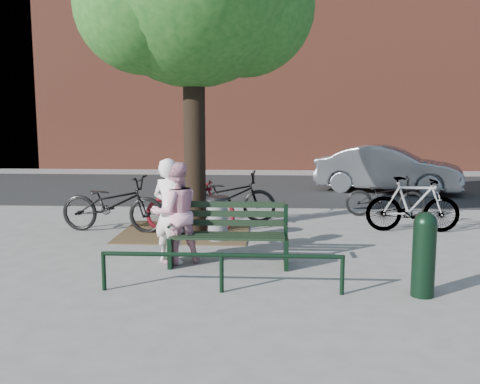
# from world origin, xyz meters

# --- Properties ---
(ground) EXTENTS (90.00, 90.00, 0.00)m
(ground) POSITION_xyz_m (0.00, 0.00, 0.00)
(ground) COLOR gray
(ground) RESTS_ON ground
(dirt_pit) EXTENTS (2.40, 2.00, 0.02)m
(dirt_pit) POSITION_xyz_m (-1.00, 2.20, 0.01)
(dirt_pit) COLOR brown
(dirt_pit) RESTS_ON ground
(road) EXTENTS (40.00, 7.00, 0.01)m
(road) POSITION_xyz_m (0.00, 8.50, 0.01)
(road) COLOR black
(road) RESTS_ON ground
(townhouse_row) EXTENTS (45.00, 4.00, 14.00)m
(townhouse_row) POSITION_xyz_m (0.17, 16.00, 6.25)
(townhouse_row) COLOR brown
(townhouse_row) RESTS_ON ground
(park_bench) EXTENTS (1.74, 0.54, 0.97)m
(park_bench) POSITION_xyz_m (-0.00, 0.08, 0.48)
(park_bench) COLOR black
(park_bench) RESTS_ON ground
(guard_railing) EXTENTS (3.06, 0.06, 0.51)m
(guard_railing) POSITION_xyz_m (0.00, -1.20, 0.40)
(guard_railing) COLOR black
(guard_railing) RESTS_ON ground
(person_left) EXTENTS (0.69, 0.61, 1.58)m
(person_left) POSITION_xyz_m (-0.90, 0.15, 0.79)
(person_left) COLOR white
(person_left) RESTS_ON ground
(person_right) EXTENTS (0.92, 0.85, 1.53)m
(person_right) POSITION_xyz_m (-0.80, 0.13, 0.76)
(person_right) COLOR pink
(person_right) RESTS_ON ground
(bollard) EXTENTS (0.28, 0.28, 1.05)m
(bollard) POSITION_xyz_m (2.48, -1.20, 0.56)
(bollard) COLOR black
(bollard) RESTS_ON ground
(litter_bin) EXTENTS (0.39, 0.39, 0.79)m
(litter_bin) POSITION_xyz_m (-0.32, 1.59, 0.40)
(litter_bin) COLOR gray
(litter_bin) RESTS_ON ground
(bicycle_a) EXTENTS (2.12, 0.96, 1.08)m
(bicycle_a) POSITION_xyz_m (-2.38, 2.20, 0.54)
(bicycle_a) COLOR black
(bicycle_a) RESTS_ON ground
(bicycle_b) EXTENTS (1.72, 0.49, 1.03)m
(bicycle_b) POSITION_xyz_m (-0.91, 2.27, 0.51)
(bicycle_b) COLOR #5F0D16
(bicycle_b) RESTS_ON ground
(bicycle_c) EXTENTS (2.06, 0.84, 1.06)m
(bicycle_c) POSITION_xyz_m (-0.28, 3.32, 0.53)
(bicycle_c) COLOR black
(bicycle_c) RESTS_ON ground
(bicycle_d) EXTENTS (1.77, 0.56, 1.05)m
(bicycle_d) POSITION_xyz_m (3.32, 2.53, 0.53)
(bicycle_d) COLOR gray
(bicycle_d) RESTS_ON ground
(bicycle_e) EXTENTS (1.77, 0.82, 0.90)m
(bicycle_e) POSITION_xyz_m (3.13, 4.04, 0.45)
(bicycle_e) COLOR black
(bicycle_e) RESTS_ON ground
(parked_car) EXTENTS (4.32, 2.62, 1.34)m
(parked_car) POSITION_xyz_m (3.99, 7.82, 0.67)
(parked_car) COLOR slate
(parked_car) RESTS_ON ground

